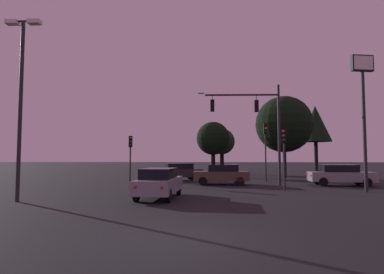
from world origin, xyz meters
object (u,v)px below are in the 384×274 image
object	(u,v)px
tree_center_horizon	(315,124)
car_nearside_lane	(159,182)
traffic_light_corner_left	(284,146)
car_crossing_left	(221,174)
tree_left_far	(213,139)
tree_right_cluster	(284,124)
traffic_light_corner_right	(265,141)
traffic_light_median	(130,149)
car_crossing_right	(340,175)
traffic_signal_mast_arm	(257,118)
tree_behind_sign	(222,142)
parking_lot_lamp_post	(21,87)
car_far_lane	(178,171)
store_sign_illuminated	(363,93)

from	to	relation	value
tree_center_horizon	car_nearside_lane	bearing A→B (deg)	-122.67
car_nearside_lane	traffic_light_corner_left	bearing A→B (deg)	26.06
car_crossing_left	traffic_light_corner_left	bearing A→B (deg)	-48.56
tree_left_far	tree_right_cluster	world-z (taller)	tree_right_cluster
car_crossing_left	tree_center_horizon	xyz separation A→B (m)	(14.06, 19.77, 5.81)
traffic_light_corner_right	traffic_light_median	xyz separation A→B (m)	(-10.98, -1.41, -0.76)
traffic_light_corner_left	car_crossing_right	world-z (taller)	traffic_light_corner_left
traffic_signal_mast_arm	tree_behind_sign	xyz separation A→B (m)	(-1.80, 15.36, -1.12)
car_crossing_left	car_crossing_right	bearing A→B (deg)	-3.36
parking_lot_lamp_post	traffic_light_median	bearing A→B (deg)	74.35
tree_left_far	tree_right_cluster	xyz separation A→B (m)	(7.18, -1.10, 1.38)
traffic_signal_mast_arm	traffic_light_corner_left	world-z (taller)	traffic_signal_mast_arm
traffic_light_corner_left	car_nearside_lane	bearing A→B (deg)	-153.94
car_nearside_lane	tree_center_horizon	distance (m)	33.16
tree_right_cluster	traffic_light_corner_right	bearing A→B (deg)	-117.36
traffic_signal_mast_arm	traffic_light_corner_left	bearing A→B (deg)	-76.11
car_far_lane	tree_center_horizon	xyz separation A→B (m)	(17.68, 15.88, 5.81)
car_nearside_lane	tree_behind_sign	size ratio (longest dim) A/B	0.79
car_far_lane	car_crossing_right	bearing A→B (deg)	-19.74
parking_lot_lamp_post	tree_center_horizon	bearing A→B (deg)	50.30
car_crossing_left	store_sign_illuminated	distance (m)	10.86
traffic_signal_mast_arm	traffic_light_corner_right	distance (m)	3.17
store_sign_illuminated	tree_right_cluster	size ratio (longest dim) A/B	1.01
car_crossing_right	store_sign_illuminated	world-z (taller)	store_sign_illuminated
traffic_light_corner_left	store_sign_illuminated	distance (m)	5.73
traffic_light_median	car_far_lane	size ratio (longest dim) A/B	0.83
traffic_light_corner_right	traffic_signal_mast_arm	bearing A→B (deg)	-114.43
traffic_light_corner_left	tree_right_cluster	xyz separation A→B (m)	(3.14, 12.35, 2.64)
traffic_signal_mast_arm	traffic_light_median	distance (m)	10.19
traffic_light_corner_left	car_crossing_right	distance (m)	6.44
traffic_signal_mast_arm	car_far_lane	world-z (taller)	traffic_signal_mast_arm
tree_center_horizon	car_crossing_right	bearing A→B (deg)	-105.05
car_crossing_right	tree_right_cluster	size ratio (longest dim) A/B	0.56
car_crossing_left	tree_center_horizon	world-z (taller)	tree_center_horizon
traffic_signal_mast_arm	tree_behind_sign	distance (m)	15.51
tree_left_far	tree_center_horizon	size ratio (longest dim) A/B	0.63
car_crossing_right	tree_center_horizon	world-z (taller)	tree_center_horizon
traffic_light_corner_left	parking_lot_lamp_post	world-z (taller)	parking_lot_lamp_post
traffic_light_median	car_crossing_right	size ratio (longest dim) A/B	0.82
traffic_light_corner_right	tree_behind_sign	distance (m)	13.22
car_crossing_left	traffic_light_median	bearing A→B (deg)	172.46
traffic_light_corner_left	car_nearside_lane	xyz separation A→B (m)	(-7.24, -3.54, -1.95)
traffic_signal_mast_arm	traffic_light_median	bearing A→B (deg)	173.78
tree_behind_sign	traffic_light_median	bearing A→B (deg)	-119.42
store_sign_illuminated	tree_behind_sign	xyz separation A→B (m)	(-7.52, 19.76, -2.04)
traffic_signal_mast_arm	car_nearside_lane	xyz separation A→B (m)	(-6.24, -7.58, -4.26)
car_far_lane	tree_left_far	size ratio (longest dim) A/B	0.78
car_nearside_lane	tree_left_far	distance (m)	17.59
traffic_light_corner_left	car_crossing_left	bearing A→B (deg)	131.44
car_crossing_left	car_far_lane	xyz separation A→B (m)	(-3.62, 3.88, -0.00)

